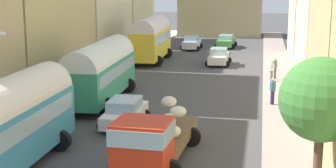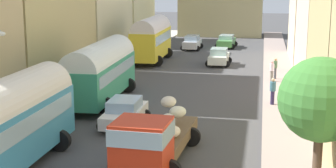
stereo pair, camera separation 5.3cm
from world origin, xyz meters
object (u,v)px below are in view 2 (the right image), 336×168
car_3 (192,43)px  pedestrian_0 (273,90)px  parked_bus_0 (6,121)px  car_2 (125,112)px  parked_bus_1 (100,69)px  parked_bus_2 (151,37)px  car_1 (227,41)px  car_0 (219,57)px  pedestrian_3 (275,67)px  cargo_truck_0 (152,139)px  pedestrian_1 (272,70)px

car_3 → pedestrian_0: pedestrian_0 is taller
parked_bus_0 → car_2: 8.18m
parked_bus_1 → parked_bus_2: (-0.22, 16.40, 0.22)m
parked_bus_1 → car_2: bearing=-59.4°
parked_bus_2 → car_1: (6.40, 11.33, -1.63)m
car_0 → pedestrian_0: (4.67, -14.86, 0.26)m
parked_bus_2 → car_2: parked_bus_2 is taller
pedestrian_3 → car_2: bearing=-120.3°
cargo_truck_0 → car_0: 26.64m
parked_bus_1 → car_1: (6.18, 27.73, -1.40)m
parked_bus_0 → pedestrian_0: size_ratio=5.09×
parked_bus_0 → car_1: (6.15, 40.30, -1.46)m
parked_bus_2 → car_2: bearing=-81.5°
pedestrian_0 → parked_bus_0: bearing=-129.6°
parked_bus_1 → car_3: (2.50, 25.37, -1.36)m
pedestrian_0 → car_3: bearing=109.1°
car_3 → car_2: bearing=-89.1°
parked_bus_1 → car_1: bearing=77.4°
car_0 → pedestrian_0: size_ratio=2.05×
car_1 → cargo_truck_0: bearing=-90.5°
car_2 → car_3: (-0.50, 30.46, 0.04)m
parked_bus_2 → car_3: (2.72, 8.97, -1.58)m
car_1 → car_2: (-3.18, -32.82, 0.01)m
parked_bus_1 → parked_bus_2: bearing=90.8°
parked_bus_0 → car_3: size_ratio=2.37×
parked_bus_0 → parked_bus_1: (-0.04, 12.57, -0.06)m
car_0 → pedestrian_3: (4.99, -6.41, 0.27)m
parked_bus_1 → pedestrian_3: parked_bus_1 is taller
parked_bus_1 → car_0: (6.36, 15.59, -1.37)m
car_1 → pedestrian_1: size_ratio=2.51×
cargo_truck_0 → pedestrian_1: (5.22, 19.21, -0.32)m
car_3 → pedestrian_0: 26.09m
car_1 → car_0: bearing=-89.1°
cargo_truck_0 → pedestrian_3: cargo_truck_0 is taller
cargo_truck_0 → car_3: bearing=95.3°
parked_bus_2 → pedestrian_0: size_ratio=4.55×
car_2 → pedestrian_1: (8.08, 13.25, 0.23)m
pedestrian_0 → parked_bus_1: bearing=-176.2°
parked_bus_2 → cargo_truck_0: (6.08, -27.45, -1.07)m
parked_bus_0 → car_1: bearing=81.3°
car_1 → pedestrian_3: size_ratio=2.40×
parked_bus_1 → car_2: 6.07m
pedestrian_1 → car_3: bearing=116.5°
parked_bus_1 → pedestrian_0: bearing=3.8°
parked_bus_1 → car_0: 16.89m
parked_bus_2 → pedestrian_1: parked_bus_2 is taller
car_0 → car_3: bearing=111.5°
car_2 → pedestrian_0: (8.03, 5.81, 0.28)m
parked_bus_1 → pedestrian_0: (11.04, 0.73, -1.11)m
car_1 → pedestrian_1: bearing=-75.9°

